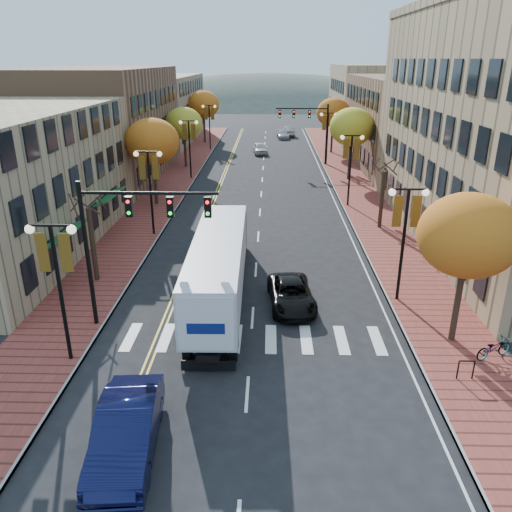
# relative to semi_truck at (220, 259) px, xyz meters

# --- Properties ---
(ground) EXTENTS (200.00, 200.00, 0.00)m
(ground) POSITION_rel_semi_truck_xyz_m (1.75, -6.26, -2.16)
(ground) COLOR black
(ground) RESTS_ON ground
(sidewalk_left) EXTENTS (4.00, 85.00, 0.15)m
(sidewalk_left) POSITION_rel_semi_truck_xyz_m (-7.25, 26.24, -2.08)
(sidewalk_left) COLOR brown
(sidewalk_left) RESTS_ON ground
(sidewalk_right) EXTENTS (4.00, 85.00, 0.15)m
(sidewalk_right) POSITION_rel_semi_truck_xyz_m (10.75, 26.24, -2.08)
(sidewalk_right) COLOR brown
(sidewalk_right) RESTS_ON ground
(building_left_mid) EXTENTS (12.00, 24.00, 11.00)m
(building_left_mid) POSITION_rel_semi_truck_xyz_m (-15.25, 29.74, 3.34)
(building_left_mid) COLOR brown
(building_left_mid) RESTS_ON ground
(building_left_far) EXTENTS (12.00, 26.00, 9.50)m
(building_left_far) POSITION_rel_semi_truck_xyz_m (-15.25, 54.74, 2.59)
(building_left_far) COLOR #9E8966
(building_left_far) RESTS_ON ground
(building_right_mid) EXTENTS (15.00, 24.00, 10.00)m
(building_right_mid) POSITION_rel_semi_truck_xyz_m (20.25, 35.74, 2.84)
(building_right_mid) COLOR brown
(building_right_mid) RESTS_ON ground
(building_right_far) EXTENTS (15.00, 20.00, 11.00)m
(building_right_far) POSITION_rel_semi_truck_xyz_m (20.25, 57.74, 3.34)
(building_right_far) COLOR #9E8966
(building_right_far) RESTS_ON ground
(tree_left_a) EXTENTS (0.28, 0.28, 4.20)m
(tree_left_a) POSITION_rel_semi_truck_xyz_m (-7.25, 1.74, 0.09)
(tree_left_a) COLOR #382619
(tree_left_a) RESTS_ON sidewalk_left
(tree_left_b) EXTENTS (4.48, 4.48, 7.21)m
(tree_left_b) POSITION_rel_semi_truck_xyz_m (-7.25, 17.74, 3.29)
(tree_left_b) COLOR #382619
(tree_left_b) RESTS_ON sidewalk_left
(tree_left_c) EXTENTS (4.16, 4.16, 6.69)m
(tree_left_c) POSITION_rel_semi_truck_xyz_m (-7.25, 33.74, 2.90)
(tree_left_c) COLOR #382619
(tree_left_c) RESTS_ON sidewalk_left
(tree_left_d) EXTENTS (4.61, 4.61, 7.42)m
(tree_left_d) POSITION_rel_semi_truck_xyz_m (-7.25, 51.74, 3.45)
(tree_left_d) COLOR #382619
(tree_left_d) RESTS_ON sidewalk_left
(tree_right_a) EXTENTS (4.16, 4.16, 6.69)m
(tree_right_a) POSITION_rel_semi_truck_xyz_m (10.75, -4.26, 2.90)
(tree_right_a) COLOR #382619
(tree_right_a) RESTS_ON sidewalk_right
(tree_right_b) EXTENTS (0.28, 0.28, 4.20)m
(tree_right_b) POSITION_rel_semi_truck_xyz_m (10.75, 11.74, 0.09)
(tree_right_b) COLOR #382619
(tree_right_b) RESTS_ON sidewalk_right
(tree_right_c) EXTENTS (4.48, 4.48, 7.21)m
(tree_right_c) POSITION_rel_semi_truck_xyz_m (10.75, 27.74, 3.29)
(tree_right_c) COLOR #382619
(tree_right_c) RESTS_ON sidewalk_right
(tree_right_d) EXTENTS (4.35, 4.35, 7.00)m
(tree_right_d) POSITION_rel_semi_truck_xyz_m (10.75, 43.74, 3.13)
(tree_right_d) COLOR #382619
(tree_right_d) RESTS_ON sidewalk_right
(lamp_left_a) EXTENTS (1.96, 0.36, 6.05)m
(lamp_left_a) POSITION_rel_semi_truck_xyz_m (-5.75, -6.26, 2.14)
(lamp_left_a) COLOR black
(lamp_left_a) RESTS_ON ground
(lamp_left_b) EXTENTS (1.96, 0.36, 6.05)m
(lamp_left_b) POSITION_rel_semi_truck_xyz_m (-5.75, 9.74, 2.14)
(lamp_left_b) COLOR black
(lamp_left_b) RESTS_ON ground
(lamp_left_c) EXTENTS (1.96, 0.36, 6.05)m
(lamp_left_c) POSITION_rel_semi_truck_xyz_m (-5.75, 27.74, 2.14)
(lamp_left_c) COLOR black
(lamp_left_c) RESTS_ON ground
(lamp_left_d) EXTENTS (1.96, 0.36, 6.05)m
(lamp_left_d) POSITION_rel_semi_truck_xyz_m (-5.75, 45.74, 2.14)
(lamp_left_d) COLOR black
(lamp_left_d) RESTS_ON ground
(lamp_right_a) EXTENTS (1.96, 0.36, 6.05)m
(lamp_right_a) POSITION_rel_semi_truck_xyz_m (9.25, -0.26, 2.14)
(lamp_right_a) COLOR black
(lamp_right_a) RESTS_ON ground
(lamp_right_b) EXTENTS (1.96, 0.36, 6.05)m
(lamp_right_b) POSITION_rel_semi_truck_xyz_m (9.25, 17.74, 2.14)
(lamp_right_b) COLOR black
(lamp_right_b) RESTS_ON ground
(lamp_right_c) EXTENTS (1.96, 0.36, 6.05)m
(lamp_right_c) POSITION_rel_semi_truck_xyz_m (9.25, 35.74, 2.14)
(lamp_right_c) COLOR black
(lamp_right_c) RESTS_ON ground
(traffic_mast_near) EXTENTS (6.10, 0.35, 7.00)m
(traffic_mast_near) POSITION_rel_semi_truck_xyz_m (-3.73, -3.26, 2.77)
(traffic_mast_near) COLOR black
(traffic_mast_near) RESTS_ON ground
(traffic_mast_far) EXTENTS (6.10, 0.34, 7.00)m
(traffic_mast_far) POSITION_rel_semi_truck_xyz_m (7.22, 35.74, 2.77)
(traffic_mast_far) COLOR black
(traffic_mast_far) RESTS_ON ground
(semi_truck) EXTENTS (2.61, 14.80, 3.69)m
(semi_truck) POSITION_rel_semi_truck_xyz_m (0.00, 0.00, 0.00)
(semi_truck) COLOR black
(semi_truck) RESTS_ON ground
(navy_sedan) EXTENTS (2.23, 5.30, 1.70)m
(navy_sedan) POSITION_rel_semi_truck_xyz_m (-1.95, -11.37, -1.31)
(navy_sedan) COLOR black
(navy_sedan) RESTS_ON ground
(black_suv) EXTENTS (2.57, 4.86, 1.30)m
(black_suv) POSITION_rel_semi_truck_xyz_m (3.69, -0.93, -1.51)
(black_suv) COLOR black
(black_suv) RESTS_ON ground
(car_far_white) EXTENTS (2.19, 4.47, 1.47)m
(car_far_white) POSITION_rel_semi_truck_xyz_m (1.25, 43.02, -1.42)
(car_far_white) COLOR silver
(car_far_white) RESTS_ON ground
(car_far_silver) EXTENTS (1.99, 4.38, 1.24)m
(car_far_silver) POSITION_rel_semi_truck_xyz_m (4.59, 56.83, -1.54)
(car_far_silver) COLOR #9FA0A6
(car_far_silver) RESTS_ON ground
(car_far_oncoming) EXTENTS (2.16, 4.73, 1.50)m
(car_far_oncoming) POSITION_rel_semi_truck_xyz_m (5.50, 59.70, -1.40)
(car_far_oncoming) COLOR #A2A3AA
(car_far_oncoming) RESTS_ON ground
(bicycle) EXTENTS (1.87, 1.28, 0.93)m
(bicycle) POSITION_rel_semi_truck_xyz_m (11.95, -5.72, -1.54)
(bicycle) COLOR gray
(bicycle) RESTS_ON sidewalk_right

